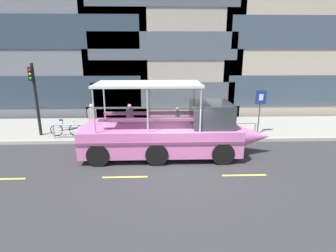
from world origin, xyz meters
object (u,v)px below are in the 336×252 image
object	(u,v)px
pedestrian_near_bow	(221,114)
pedestrian_near_stern	(92,116)
leaned_bicycle	(66,129)
pedestrian_mid_right	(130,115)
parking_sign	(260,105)
pedestrian_mid_left	(177,118)
duck_tour_boat	(172,133)
traffic_light_pole	(35,93)

from	to	relation	value
pedestrian_near_bow	pedestrian_near_stern	distance (m)	7.69
leaned_bicycle	pedestrian_mid_right	world-z (taller)	pedestrian_mid_right
parking_sign	pedestrian_mid_right	bearing A→B (deg)	172.96
pedestrian_mid_left	pedestrian_mid_right	world-z (taller)	pedestrian_mid_right
duck_tour_boat	pedestrian_mid_left	size ratio (longest dim) A/B	5.79
pedestrian_near_bow	duck_tour_boat	bearing A→B (deg)	-130.93
duck_tour_boat	pedestrian_near_stern	bearing A→B (deg)	145.85
pedestrian_mid_left	parking_sign	bearing A→B (deg)	-3.00
parking_sign	duck_tour_boat	xyz separation A→B (m)	(-5.14, -2.61, -0.80)
traffic_light_pole	pedestrian_near_stern	distance (m)	3.26
duck_tour_boat	pedestrian_mid_left	distance (m)	2.89
duck_tour_boat	pedestrian_mid_left	world-z (taller)	duck_tour_boat
traffic_light_pole	duck_tour_boat	distance (m)	8.02
pedestrian_near_bow	pedestrian_mid_left	size ratio (longest dim) A/B	0.96
parking_sign	pedestrian_near_stern	world-z (taller)	parking_sign
pedestrian_mid_left	pedestrian_near_stern	world-z (taller)	pedestrian_near_stern
pedestrian_mid_left	pedestrian_near_stern	xyz separation A→B (m)	(-4.90, 0.15, 0.12)
duck_tour_boat	pedestrian_mid_right	bearing A→B (deg)	123.36
traffic_light_pole	pedestrian_near_bow	size ratio (longest dim) A/B	2.67
duck_tour_boat	pedestrian_near_bow	size ratio (longest dim) A/B	6.01
leaned_bicycle	pedestrian_near_stern	world-z (taller)	pedestrian_near_stern
parking_sign	pedestrian_near_bow	size ratio (longest dim) A/B	1.68
leaned_bicycle	duck_tour_boat	world-z (taller)	duck_tour_boat
traffic_light_pole	duck_tour_boat	world-z (taller)	traffic_light_pole
traffic_light_pole	parking_sign	size ratio (longest dim) A/B	1.59
pedestrian_mid_right	pedestrian_near_stern	xyz separation A→B (m)	(-2.10, -0.53, 0.08)
parking_sign	leaned_bicycle	bearing A→B (deg)	-179.85
duck_tour_boat	pedestrian_mid_right	xyz separation A→B (m)	(-2.33, 3.53, 0.06)
leaned_bicycle	duck_tour_boat	distance (m)	6.42
parking_sign	leaned_bicycle	world-z (taller)	parking_sign
pedestrian_mid_right	pedestrian_mid_left	bearing A→B (deg)	-13.62
leaned_bicycle	pedestrian_mid_left	size ratio (longest dim) A/B	1.12
parking_sign	leaned_bicycle	size ratio (longest dim) A/B	1.45
pedestrian_near_bow	pedestrian_mid_left	distance (m)	2.89
traffic_light_pole	pedestrian_mid_right	xyz separation A→B (m)	(5.05, 0.78, -1.46)
leaned_bicycle	pedestrian_near_bow	distance (m)	9.17
traffic_light_pole	duck_tour_boat	size ratio (longest dim) A/B	0.44
parking_sign	pedestrian_near_stern	size ratio (longest dim) A/B	1.44
leaned_bicycle	parking_sign	bearing A→B (deg)	0.15
pedestrian_mid_right	leaned_bicycle	bearing A→B (deg)	-164.93
duck_tour_boat	pedestrian_mid_right	world-z (taller)	duck_tour_boat
duck_tour_boat	pedestrian_mid_left	bearing A→B (deg)	80.67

